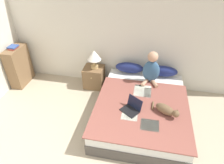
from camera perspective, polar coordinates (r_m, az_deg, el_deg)
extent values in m
cube|color=beige|center=(4.36, 3.46, 13.85)|extent=(6.13, 0.05, 2.55)
cube|color=#4C4742|center=(4.00, 8.29, -8.60)|extent=(1.63, 2.11, 0.23)
cube|color=silver|center=(3.86, 8.55, -6.42)|extent=(1.61, 2.08, 0.18)
cube|color=brown|center=(3.64, 8.44, -7.44)|extent=(1.68, 1.69, 0.02)
cube|color=silver|center=(3.37, 10.72, -12.03)|extent=(0.30, 0.26, 0.01)
cube|color=silver|center=(3.51, 5.15, -8.91)|extent=(0.28, 0.35, 0.01)
cube|color=silver|center=(4.02, 8.72, -2.53)|extent=(0.34, 0.38, 0.01)
ellipsoid|color=navy|center=(4.49, 4.99, 4.11)|extent=(0.63, 0.20, 0.25)
ellipsoid|color=navy|center=(4.49, 14.34, 3.05)|extent=(0.63, 0.20, 0.25)
ellipsoid|color=#33567A|center=(4.20, 11.08, 3.05)|extent=(0.35, 0.19, 0.48)
sphere|color=tan|center=(4.03, 11.62, 7.08)|extent=(0.21, 0.21, 0.21)
cylinder|color=tan|center=(4.21, 9.41, -0.04)|extent=(0.17, 0.25, 0.07)
cylinder|color=tan|center=(4.21, 12.01, -0.34)|extent=(0.17, 0.25, 0.07)
ellipsoid|color=brown|center=(3.57, 14.89, -7.53)|extent=(0.39, 0.33, 0.16)
sphere|color=brown|center=(3.49, 17.76, -8.63)|extent=(0.12, 0.12, 0.12)
cone|color=brown|center=(3.49, 18.15, -7.80)|extent=(0.05, 0.05, 0.05)
cone|color=brown|center=(3.44, 17.63, -8.38)|extent=(0.05, 0.05, 0.05)
cylinder|color=brown|center=(3.69, 11.59, -6.63)|extent=(0.04, 0.20, 0.04)
cube|color=black|center=(3.54, 5.05, -8.23)|extent=(0.37, 0.35, 0.02)
cube|color=black|center=(3.54, 6.55, -5.89)|extent=(0.28, 0.22, 0.21)
cube|color=brown|center=(4.71, -5.16, 1.46)|extent=(0.45, 0.41, 0.50)
sphere|color=tan|center=(4.48, -5.96, 1.12)|extent=(0.03, 0.03, 0.03)
cylinder|color=tan|center=(4.55, -4.95, 4.41)|extent=(0.16, 0.16, 0.08)
cylinder|color=tan|center=(4.49, -5.02, 5.63)|extent=(0.02, 0.02, 0.15)
cone|color=white|center=(4.41, -5.14, 7.70)|extent=(0.31, 0.31, 0.22)
cube|color=brown|center=(5.19, -25.03, 4.15)|extent=(0.27, 0.62, 0.92)
cube|color=#B24238|center=(4.98, -26.32, 8.76)|extent=(0.13, 0.23, 0.03)
cube|color=#334C8E|center=(4.97, -26.49, 9.03)|extent=(0.18, 0.20, 0.03)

